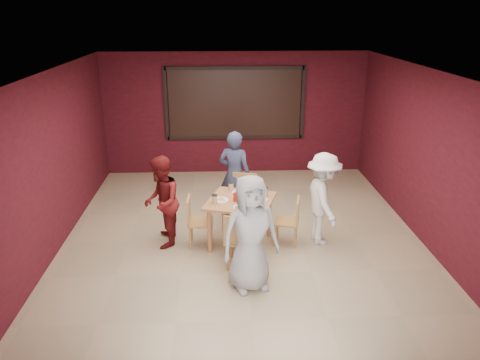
{
  "coord_description": "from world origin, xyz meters",
  "views": [
    {
      "loc": [
        -0.38,
        -7.13,
        3.7
      ],
      "look_at": [
        -0.05,
        -0.19,
        1.13
      ],
      "focal_mm": 35.0,
      "sensor_mm": 36.0,
      "label": 1
    }
  ],
  "objects_px": {
    "diner_back": "(235,175)",
    "chair_back": "(243,196)",
    "diner_front": "(250,234)",
    "chair_left": "(196,219)",
    "diner_right": "(323,199)",
    "diner_left": "(162,202)",
    "dining_table": "(240,206)",
    "chair_front": "(240,238)",
    "chair_right": "(291,219)"
  },
  "relations": [
    {
      "from": "diner_front",
      "to": "diner_right",
      "type": "relative_size",
      "value": 1.08
    },
    {
      "from": "chair_front",
      "to": "diner_front",
      "type": "bearing_deg",
      "value": -76.72
    },
    {
      "from": "chair_back",
      "to": "diner_back",
      "type": "height_order",
      "value": "diner_back"
    },
    {
      "from": "chair_front",
      "to": "chair_back",
      "type": "relative_size",
      "value": 1.0
    },
    {
      "from": "chair_back",
      "to": "chair_right",
      "type": "xyz_separation_m",
      "value": [
        0.73,
        -0.88,
        -0.06
      ]
    },
    {
      "from": "diner_front",
      "to": "diner_left",
      "type": "height_order",
      "value": "diner_front"
    },
    {
      "from": "diner_back",
      "to": "chair_right",
      "type": "bearing_deg",
      "value": 148.33
    },
    {
      "from": "chair_left",
      "to": "diner_front",
      "type": "height_order",
      "value": "diner_front"
    },
    {
      "from": "chair_back",
      "to": "chair_left",
      "type": "xyz_separation_m",
      "value": [
        -0.82,
        -0.86,
        -0.04
      ]
    },
    {
      "from": "chair_right",
      "to": "diner_left",
      "type": "height_order",
      "value": "diner_left"
    },
    {
      "from": "diner_back",
      "to": "chair_back",
      "type": "bearing_deg",
      "value": 139.0
    },
    {
      "from": "diner_front",
      "to": "diner_back",
      "type": "height_order",
      "value": "diner_front"
    },
    {
      "from": "chair_left",
      "to": "diner_back",
      "type": "xyz_separation_m",
      "value": [
        0.67,
        1.13,
        0.35
      ]
    },
    {
      "from": "dining_table",
      "to": "chair_back",
      "type": "bearing_deg",
      "value": 83.79
    },
    {
      "from": "chair_front",
      "to": "chair_back",
      "type": "xyz_separation_m",
      "value": [
        0.14,
        1.63,
        0.0
      ]
    },
    {
      "from": "chair_front",
      "to": "diner_back",
      "type": "height_order",
      "value": "diner_back"
    },
    {
      "from": "diner_back",
      "to": "chair_left",
      "type": "bearing_deg",
      "value": 80.06
    },
    {
      "from": "chair_right",
      "to": "diner_front",
      "type": "relative_size",
      "value": 0.48
    },
    {
      "from": "chair_right",
      "to": "diner_left",
      "type": "xyz_separation_m",
      "value": [
        -2.1,
        0.08,
        0.3
      ]
    },
    {
      "from": "chair_back",
      "to": "diner_front",
      "type": "height_order",
      "value": "diner_front"
    },
    {
      "from": "chair_right",
      "to": "chair_front",
      "type": "bearing_deg",
      "value": -139.1
    },
    {
      "from": "chair_back",
      "to": "chair_left",
      "type": "bearing_deg",
      "value": -133.48
    },
    {
      "from": "diner_right",
      "to": "chair_left",
      "type": "bearing_deg",
      "value": 84.91
    },
    {
      "from": "dining_table",
      "to": "chair_left",
      "type": "distance_m",
      "value": 0.76
    },
    {
      "from": "chair_right",
      "to": "diner_right",
      "type": "height_order",
      "value": "diner_right"
    },
    {
      "from": "chair_back",
      "to": "diner_front",
      "type": "bearing_deg",
      "value": -90.5
    },
    {
      "from": "dining_table",
      "to": "chair_front",
      "type": "relative_size",
      "value": 1.39
    },
    {
      "from": "chair_left",
      "to": "diner_right",
      "type": "distance_m",
      "value": 2.09
    },
    {
      "from": "dining_table",
      "to": "diner_right",
      "type": "distance_m",
      "value": 1.35
    },
    {
      "from": "chair_back",
      "to": "chair_left",
      "type": "distance_m",
      "value": 1.19
    },
    {
      "from": "chair_back",
      "to": "chair_right",
      "type": "height_order",
      "value": "chair_back"
    },
    {
      "from": "dining_table",
      "to": "diner_back",
      "type": "bearing_deg",
      "value": 92.59
    },
    {
      "from": "chair_back",
      "to": "diner_right",
      "type": "xyz_separation_m",
      "value": [
        1.26,
        -0.82,
        0.26
      ]
    },
    {
      "from": "chair_left",
      "to": "diner_right",
      "type": "xyz_separation_m",
      "value": [
        2.07,
        0.04,
        0.29
      ]
    },
    {
      "from": "chair_front",
      "to": "chair_left",
      "type": "height_order",
      "value": "chair_front"
    },
    {
      "from": "chair_front",
      "to": "diner_front",
      "type": "height_order",
      "value": "diner_front"
    },
    {
      "from": "chair_front",
      "to": "diner_front",
      "type": "distance_m",
      "value": 0.6
    },
    {
      "from": "chair_left",
      "to": "diner_left",
      "type": "relative_size",
      "value": 0.56
    },
    {
      "from": "chair_front",
      "to": "chair_right",
      "type": "distance_m",
      "value": 1.15
    },
    {
      "from": "chair_back",
      "to": "chair_front",
      "type": "bearing_deg",
      "value": -94.79
    },
    {
      "from": "chair_left",
      "to": "chair_right",
      "type": "relative_size",
      "value": 1.05
    },
    {
      "from": "chair_left",
      "to": "diner_right",
      "type": "relative_size",
      "value": 0.55
    },
    {
      "from": "chair_front",
      "to": "chair_left",
      "type": "distance_m",
      "value": 1.03
    },
    {
      "from": "dining_table",
      "to": "chair_right",
      "type": "xyz_separation_m",
      "value": [
        0.83,
        -0.03,
        -0.24
      ]
    },
    {
      "from": "chair_back",
      "to": "diner_front",
      "type": "relative_size",
      "value": 0.55
    },
    {
      "from": "dining_table",
      "to": "diner_front",
      "type": "distance_m",
      "value": 1.29
    },
    {
      "from": "chair_right",
      "to": "diner_right",
      "type": "distance_m",
      "value": 0.62
    },
    {
      "from": "dining_table",
      "to": "diner_right",
      "type": "height_order",
      "value": "diner_right"
    },
    {
      "from": "chair_right",
      "to": "diner_back",
      "type": "relative_size",
      "value": 0.49
    },
    {
      "from": "diner_left",
      "to": "diner_back",
      "type": "bearing_deg",
      "value": 128.25
    }
  ]
}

